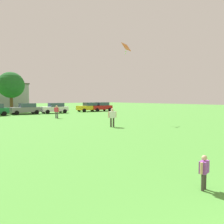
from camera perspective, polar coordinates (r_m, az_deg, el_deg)
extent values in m
cylinder|color=#3F3833|center=(6.50, 22.46, -16.47)|extent=(0.09, 0.09, 0.46)
cylinder|color=#3F3833|center=(6.62, 22.88, -16.10)|extent=(0.09, 0.09, 0.46)
cube|color=purple|center=(6.44, 22.76, -13.00)|extent=(0.33, 0.22, 0.32)
cylinder|color=tan|center=(6.26, 22.16, -13.36)|extent=(0.07, 0.07, 0.31)
cylinder|color=tan|center=(6.61, 23.33, -12.50)|extent=(0.07, 0.07, 0.31)
sphere|color=tan|center=(6.37, 22.81, -10.89)|extent=(0.14, 0.14, 0.14)
cylinder|color=#3F3833|center=(18.62, -0.28, -2.74)|extent=(0.15, 0.15, 0.78)
cylinder|color=#3F3833|center=(18.70, 0.40, -2.71)|extent=(0.15, 0.15, 0.78)
cube|color=white|center=(18.60, 0.06, -0.70)|extent=(0.58, 0.44, 0.55)
cylinder|color=beige|center=(18.50, -0.88, -0.67)|extent=(0.11, 0.11, 0.52)
cylinder|color=beige|center=(18.71, 0.99, -0.62)|extent=(0.11, 0.11, 0.52)
sphere|color=beige|center=(18.57, 0.06, 0.58)|extent=(0.24, 0.24, 0.24)
cylinder|color=#4C4C51|center=(27.63, -13.94, -0.79)|extent=(0.15, 0.15, 0.78)
cylinder|color=#4C4C51|center=(27.76, -14.34, -0.78)|extent=(0.15, 0.15, 0.78)
cube|color=#D8334C|center=(27.65, -14.16, 0.58)|extent=(0.52, 0.59, 0.55)
cylinder|color=tan|center=(27.47, -13.61, 0.60)|extent=(0.11, 0.11, 0.52)
cylinder|color=tan|center=(27.84, -14.70, 0.63)|extent=(0.11, 0.11, 0.52)
sphere|color=tan|center=(27.64, -14.17, 1.44)|extent=(0.24, 0.24, 0.24)
cube|color=orange|center=(23.75, 3.68, 16.49)|extent=(1.32, 0.92, 0.76)
sphere|color=#8CD859|center=(23.70, 3.68, 15.90)|extent=(0.10, 0.10, 0.10)
sphere|color=#8CD859|center=(23.62, 3.58, 15.40)|extent=(0.10, 0.10, 0.10)
sphere|color=#8CD859|center=(23.54, 3.49, 14.89)|extent=(0.10, 0.10, 0.10)
cylinder|color=black|center=(34.16, -26.13, -0.36)|extent=(0.64, 0.22, 0.64)
cylinder|color=black|center=(35.92, -26.71, -0.20)|extent=(0.64, 0.22, 0.64)
cube|color=slate|center=(36.28, -21.59, 0.56)|extent=(4.30, 1.80, 0.76)
cube|color=#334756|center=(36.35, -21.09, 1.65)|extent=(2.24, 1.58, 0.60)
cylinder|color=black|center=(35.05, -23.46, -0.20)|extent=(0.64, 0.22, 0.64)
cylinder|color=black|center=(36.80, -24.15, -0.05)|extent=(0.64, 0.22, 0.64)
cylinder|color=black|center=(35.88, -18.93, -0.02)|extent=(0.64, 0.22, 0.64)
cylinder|color=black|center=(37.59, -19.82, 0.12)|extent=(0.64, 0.22, 0.64)
cube|color=white|center=(37.35, -14.75, 0.77)|extent=(4.30, 1.80, 0.76)
cube|color=#334756|center=(37.46, -14.28, 1.83)|extent=(2.24, 1.58, 0.60)
cylinder|color=black|center=(35.98, -16.33, 0.04)|extent=(0.64, 0.22, 0.64)
cylinder|color=black|center=(37.66, -17.33, 0.17)|extent=(0.64, 0.22, 0.64)
cylinder|color=black|center=(37.15, -12.12, 0.21)|extent=(0.64, 0.22, 0.64)
cylinder|color=black|center=(38.78, -13.27, 0.33)|extent=(0.64, 0.22, 0.64)
cube|color=yellow|center=(40.81, -6.09, 1.09)|extent=(4.30, 1.80, 0.76)
cube|color=#334756|center=(40.97, -5.69, 2.06)|extent=(2.24, 1.58, 0.60)
cylinder|color=black|center=(39.30, -7.22, 0.44)|extent=(0.64, 0.22, 0.64)
cylinder|color=black|center=(40.86, -8.50, 0.55)|extent=(0.64, 0.22, 0.64)
cylinder|color=black|center=(40.86, -3.68, 0.58)|extent=(0.64, 0.22, 0.64)
cylinder|color=black|center=(42.36, -5.05, 0.68)|extent=(0.64, 0.22, 0.64)
cube|color=red|center=(42.14, -2.91, 1.19)|extent=(4.30, 1.80, 0.76)
cube|color=#334756|center=(42.31, -2.54, 2.12)|extent=(2.24, 1.58, 0.60)
cylinder|color=black|center=(40.59, -3.88, 0.56)|extent=(0.64, 0.22, 0.64)
cylinder|color=black|center=(42.10, -5.25, 0.66)|extent=(0.64, 0.22, 0.64)
cylinder|color=black|center=(42.29, -0.59, 0.68)|extent=(0.64, 0.22, 0.64)
cylinder|color=black|center=(43.73, -2.01, 0.78)|extent=(0.64, 0.22, 0.64)
cylinder|color=brown|center=(42.04, -24.60, 1.85)|extent=(0.52, 0.52, 2.84)
sphere|color=#1E5B23|center=(42.09, -24.72, 6.38)|extent=(4.49, 4.49, 4.49)
cube|color=#9999A3|center=(51.16, -27.08, 3.41)|extent=(9.48, 7.74, 5.32)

